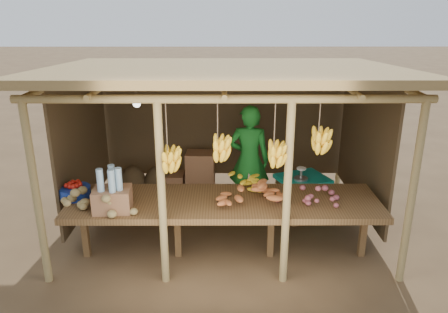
{
  "coord_description": "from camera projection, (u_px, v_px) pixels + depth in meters",
  "views": [
    {
      "loc": [
        -0.02,
        -5.96,
        3.12
      ],
      "look_at": [
        0.0,
        0.0,
        1.05
      ],
      "focal_mm": 35.0,
      "sensor_mm": 36.0,
      "label": 1
    }
  ],
  "objects": [
    {
      "name": "ground",
      "position": [
        224.0,
        221.0,
        6.65
      ],
      "size": [
        60.0,
        60.0,
        0.0
      ],
      "primitive_type": "plane",
      "color": "brown",
      "rests_on": "ground"
    },
    {
      "name": "stall_structure",
      "position": [
        226.0,
        98.0,
        5.98
      ],
      "size": [
        4.7,
        3.5,
        2.43
      ],
      "color": "#9F8752",
      "rests_on": "ground"
    },
    {
      "name": "counter",
      "position": [
        224.0,
        204.0,
        5.51
      ],
      "size": [
        3.9,
        1.05,
        0.8
      ],
      "color": "brown",
      "rests_on": "ground"
    },
    {
      "name": "potato_heap",
      "position": [
        95.0,
        194.0,
        5.21
      ],
      "size": [
        1.08,
        0.66,
        0.37
      ],
      "primitive_type": null,
      "rotation": [
        0.0,
        0.0,
        0.02
      ],
      "color": "olive",
      "rests_on": "counter"
    },
    {
      "name": "sweet_potato_heap",
      "position": [
        252.0,
        190.0,
        5.34
      ],
      "size": [
        0.94,
        0.68,
        0.35
      ],
      "primitive_type": null,
      "rotation": [
        0.0,
        0.0,
        0.21
      ],
      "color": "#B8612F",
      "rests_on": "counter"
    },
    {
      "name": "onion_heap",
      "position": [
        308.0,
        188.0,
        5.39
      ],
      "size": [
        0.81,
        0.54,
        0.35
      ],
      "primitive_type": null,
      "rotation": [
        0.0,
        0.0,
        0.11
      ],
      "color": "#A14E59",
      "rests_on": "counter"
    },
    {
      "name": "banana_pile",
      "position": [
        242.0,
        176.0,
        5.79
      ],
      "size": [
        0.6,
        0.49,
        0.34
      ],
      "primitive_type": null,
      "rotation": [
        0.0,
        0.0,
        0.4
      ],
      "color": "yellow",
      "rests_on": "counter"
    },
    {
      "name": "tomato_basin",
      "position": [
        75.0,
        191.0,
        5.55
      ],
      "size": [
        0.39,
        0.39,
        0.2
      ],
      "rotation": [
        0.0,
        0.0,
        0.15
      ],
      "color": "navy",
      "rests_on": "counter"
    },
    {
      "name": "bottle_box",
      "position": [
        112.0,
        194.0,
        5.15
      ],
      "size": [
        0.46,
        0.38,
        0.55
      ],
      "color": "brown",
      "rests_on": "counter"
    },
    {
      "name": "vendor",
      "position": [
        249.0,
        160.0,
        6.7
      ],
      "size": [
        0.68,
        0.49,
        1.73
      ],
      "primitive_type": "imported",
      "rotation": [
        0.0,
        0.0,
        3.01
      ],
      "color": "#186E22",
      "rests_on": "ground"
    },
    {
      "name": "tarp_crate",
      "position": [
        302.0,
        195.0,
        6.72
      ],
      "size": [
        0.89,
        0.83,
        0.85
      ],
      "color": "brown",
      "rests_on": "ground"
    },
    {
      "name": "carton_stack",
      "position": [
        190.0,
        177.0,
        7.46
      ],
      "size": [
        1.01,
        0.39,
        0.76
      ],
      "color": "brown",
      "rests_on": "ground"
    },
    {
      "name": "burlap_sacks",
      "position": [
        145.0,
        181.0,
        7.44
      ],
      "size": [
        0.91,
        0.47,
        0.64
      ],
      "color": "#4D3B23",
      "rests_on": "ground"
    }
  ]
}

